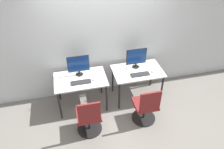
% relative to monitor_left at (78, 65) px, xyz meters
% --- Properties ---
extents(ground_plane, '(20.00, 20.00, 0.00)m').
position_rel_monitor_left_xyz_m(ground_plane, '(0.61, -0.49, -0.96)').
color(ground_plane, slate).
extents(wall_back, '(12.00, 0.05, 2.80)m').
position_rel_monitor_left_xyz_m(wall_back, '(0.61, 0.32, 0.44)').
color(wall_back, '#B7BCC1').
rests_on(wall_back, ground_plane).
extents(desk_left, '(1.05, 0.68, 0.72)m').
position_rel_monitor_left_xyz_m(desk_left, '(-0.00, -0.15, -0.32)').
color(desk_left, silver).
rests_on(desk_left, ground_plane).
extents(monitor_left, '(0.44, 0.15, 0.44)m').
position_rel_monitor_left_xyz_m(monitor_left, '(0.00, 0.00, 0.00)').
color(monitor_left, black).
rests_on(monitor_left, desk_left).
extents(keyboard_left, '(0.40, 0.13, 0.02)m').
position_rel_monitor_left_xyz_m(keyboard_left, '(0.00, -0.28, -0.23)').
color(keyboard_left, '#262628').
rests_on(keyboard_left, desk_left).
extents(mouse_left, '(0.06, 0.09, 0.03)m').
position_rel_monitor_left_xyz_m(mouse_left, '(0.26, -0.26, -0.22)').
color(mouse_left, silver).
rests_on(mouse_left, desk_left).
extents(office_chair_left, '(0.48, 0.48, 0.88)m').
position_rel_monitor_left_xyz_m(office_chair_left, '(0.04, -0.91, -0.60)').
color(office_chair_left, black).
rests_on(office_chair_left, ground_plane).
extents(desk_right, '(1.05, 0.68, 0.72)m').
position_rel_monitor_left_xyz_m(desk_right, '(1.22, -0.15, -0.32)').
color(desk_right, silver).
rests_on(desk_right, ground_plane).
extents(monitor_right, '(0.44, 0.15, 0.44)m').
position_rel_monitor_left_xyz_m(monitor_right, '(1.22, -0.01, 0.00)').
color(monitor_right, black).
rests_on(monitor_right, desk_right).
extents(keyboard_right, '(0.40, 0.13, 0.02)m').
position_rel_monitor_left_xyz_m(keyboard_right, '(1.22, -0.30, -0.23)').
color(keyboard_right, '#262628').
rests_on(keyboard_right, desk_right).
extents(mouse_right, '(0.06, 0.09, 0.03)m').
position_rel_monitor_left_xyz_m(mouse_right, '(1.50, -0.28, -0.22)').
color(mouse_right, silver).
rests_on(mouse_right, desk_right).
extents(office_chair_right, '(0.48, 0.48, 0.88)m').
position_rel_monitor_left_xyz_m(office_chair_right, '(1.16, -0.89, -0.60)').
color(office_chair_right, black).
rests_on(office_chair_right, ground_plane).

